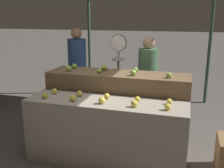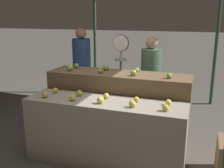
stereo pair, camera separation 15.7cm
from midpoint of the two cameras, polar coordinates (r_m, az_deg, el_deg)
name	(u,v)px [view 2 (the right image)]	position (r m, az deg, el deg)	size (l,w,h in m)	color
ground_plane	(105,162)	(3.68, -0.36, -16.69)	(60.00, 60.00, 0.00)	#59544F
display_counter_front	(104,133)	(3.47, -0.37, -10.57)	(2.07, 0.55, 0.87)	gray
display_counter_back	(118,109)	(3.95, 2.55, -5.46)	(2.07, 0.55, 1.11)	brown
apple_front_0	(45,95)	(3.53, -13.13, -2.32)	(0.08, 0.08, 0.08)	gold
apple_front_1	(72,98)	(3.34, -7.37, -2.95)	(0.08, 0.08, 0.08)	yellow
apple_front_2	(100,100)	(3.21, -1.15, -3.55)	(0.09, 0.09, 0.09)	yellow
apple_front_3	(132,104)	(3.09, 5.91, -4.37)	(0.08, 0.08, 0.08)	gold
apple_front_4	(166,108)	(3.04, 13.05, -5.08)	(0.08, 0.08, 0.08)	gold
apple_front_5	(55,90)	(3.71, -11.09, -1.39)	(0.08, 0.08, 0.08)	gold
apple_front_6	(79,93)	(3.53, -5.85, -1.99)	(0.08, 0.08, 0.08)	gold
apple_front_7	(106,96)	(3.40, 0.07, -2.62)	(0.07, 0.07, 0.07)	yellow
apple_front_8	(136,99)	(3.28, 6.69, -3.37)	(0.07, 0.07, 0.07)	gold
apple_front_9	(168,102)	(3.25, 13.53, -3.90)	(0.07, 0.07, 0.07)	yellow
apple_back_0	(70,68)	(3.96, -8.01, 3.44)	(0.09, 0.09, 0.09)	#8EB247
apple_back_1	(100,71)	(3.77, -1.39, 2.88)	(0.07, 0.07, 0.07)	#84AD3D
apple_back_2	(134,73)	(3.62, 5.97, 2.43)	(0.09, 0.09, 0.09)	#8EB247
apple_back_3	(169,76)	(3.54, 13.60, 1.72)	(0.08, 0.08, 0.08)	#7AA338
apple_back_4	(76,66)	(4.15, -6.68, 3.95)	(0.08, 0.08, 0.08)	#84AD3D
apple_back_5	(106,67)	(3.96, -0.24, 3.62)	(0.09, 0.09, 0.09)	#84AD3D
apple_back_6	(137,70)	(3.83, 6.55, 3.01)	(0.07, 0.07, 0.07)	#7AA338
produce_scale	(121,62)	(4.32, 2.92, 4.80)	(0.27, 0.20, 1.62)	#99999E
person_vendor_at_scale	(151,76)	(4.59, 9.39, 1.80)	(0.47, 0.47, 1.57)	#2D2D38
person_customer_left	(82,63)	(5.45, -5.80, 4.61)	(0.37, 0.37, 1.68)	#2D2D38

